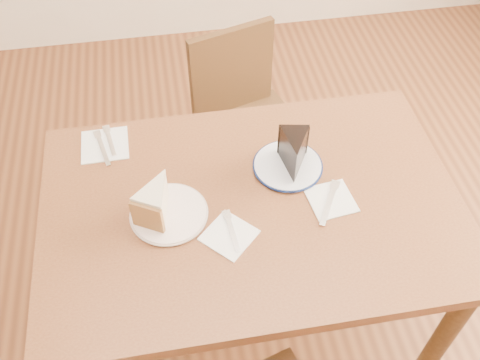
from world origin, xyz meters
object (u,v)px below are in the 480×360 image
at_px(plate_cream, 169,214).
at_px(carrot_cake, 158,199).
at_px(plate_navy, 288,166).
at_px(chair_far, 246,125).
at_px(table, 251,222).
at_px(chocolate_cake, 294,155).

height_order(plate_cream, carrot_cake, carrot_cake).
height_order(plate_cream, plate_navy, same).
xyz_separation_m(chair_far, plate_cream, (-0.33, -0.62, 0.29)).
bearing_deg(plate_cream, carrot_cake, 146.48).
bearing_deg(table, chocolate_cake, 34.92).
bearing_deg(chocolate_cake, table, 45.26).
bearing_deg(carrot_cake, chair_far, 88.43).
xyz_separation_m(chair_far, carrot_cake, (-0.36, -0.61, 0.34)).
height_order(chair_far, plate_navy, chair_far).
distance_m(table, chair_far, 0.65).
height_order(table, chair_far, chair_far).
xyz_separation_m(chair_far, chocolate_cake, (0.05, -0.52, 0.35)).
bearing_deg(plate_navy, chocolate_cake, -49.89).
bearing_deg(plate_navy, plate_cream, -161.75).
xyz_separation_m(table, plate_navy, (0.13, 0.11, 0.10)).
height_order(table, plate_cream, plate_cream).
bearing_deg(table, chair_far, 81.07).
bearing_deg(plate_navy, carrot_cake, -164.96).
relative_size(plate_navy, carrot_cake, 1.63).
bearing_deg(plate_navy, chair_far, 93.88).
xyz_separation_m(chair_far, plate_navy, (0.03, -0.50, 0.29)).
xyz_separation_m(plate_navy, chocolate_cake, (0.01, -0.01, 0.06)).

